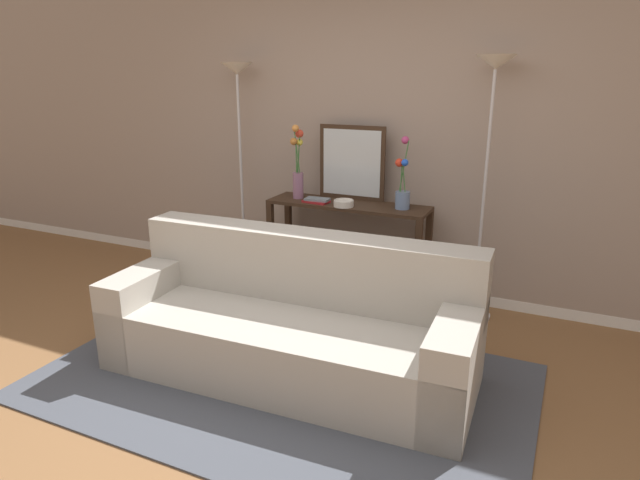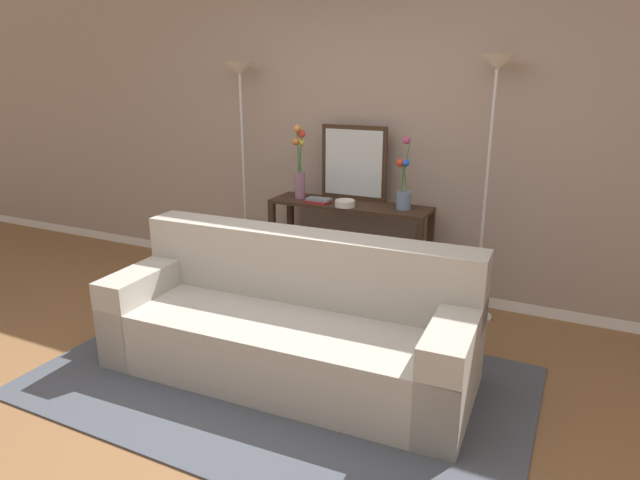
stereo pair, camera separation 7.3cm
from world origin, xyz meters
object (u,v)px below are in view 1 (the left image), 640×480
at_px(couch, 292,327).
at_px(floor_lamp_right, 491,117).
at_px(console_table, 348,233).
at_px(fruit_bowl, 344,203).
at_px(wall_mirror, 352,163).
at_px(vase_tall_flowers, 298,168).
at_px(book_row_under_console, 304,283).
at_px(vase_short_flowers, 403,188).
at_px(book_stack, 317,200).
at_px(floor_lamp_left, 239,112).

xyz_separation_m(couch, floor_lamp_right, (0.92, 1.35, 1.25)).
distance_m(console_table, fruit_bowl, 0.31).
xyz_separation_m(floor_lamp_right, wall_mirror, (-1.11, 0.10, -0.42)).
relative_size(wall_mirror, vase_tall_flowers, 0.99).
height_order(console_table, fruit_bowl, fruit_bowl).
bearing_deg(book_row_under_console, console_table, -0.00).
distance_m(couch, book_row_under_console, 1.44).
distance_m(vase_tall_flowers, fruit_bowl, 0.54).
relative_size(floor_lamp_right, book_row_under_console, 6.63).
bearing_deg(floor_lamp_right, vase_short_flowers, -175.69).
bearing_deg(vase_short_flowers, couch, -103.24).
xyz_separation_m(vase_tall_flowers, book_stack, (0.22, -0.09, -0.24)).
height_order(floor_lamp_right, vase_tall_flowers, floor_lamp_right).
height_order(console_table, floor_lamp_left, floor_lamp_left).
xyz_separation_m(console_table, book_row_under_console, (-0.41, 0.00, -0.52)).
bearing_deg(wall_mirror, couch, -82.84).
bearing_deg(couch, vase_tall_flowers, 115.21).
height_order(floor_lamp_left, wall_mirror, floor_lamp_left).
distance_m(wall_mirror, fruit_bowl, 0.40).
height_order(floor_lamp_right, book_stack, floor_lamp_right).
bearing_deg(couch, floor_lamp_right, 55.67).
distance_m(floor_lamp_right, vase_short_flowers, 0.84).
bearing_deg(floor_lamp_right, wall_mirror, 174.90).
xyz_separation_m(floor_lamp_left, wall_mirror, (1.03, 0.10, -0.39)).
distance_m(console_table, vase_tall_flowers, 0.69).
relative_size(couch, console_table, 1.75).
bearing_deg(book_row_under_console, fruit_bowl, -15.53).
xyz_separation_m(fruit_bowl, book_row_under_console, (-0.42, 0.12, -0.80)).
height_order(couch, vase_short_flowers, vase_short_flowers).
height_order(floor_lamp_right, fruit_bowl, floor_lamp_right).
bearing_deg(wall_mirror, floor_lamp_right, -5.10).
distance_m(couch, vase_short_flowers, 1.51).
bearing_deg(wall_mirror, console_table, -77.53).
relative_size(couch, book_row_under_console, 7.87).
bearing_deg(book_stack, floor_lamp_right, 6.23).
bearing_deg(floor_lamp_right, fruit_bowl, -170.66).
distance_m(wall_mirror, vase_tall_flowers, 0.46).
xyz_separation_m(floor_lamp_left, vase_tall_flowers, (0.61, -0.06, -0.44)).
bearing_deg(vase_tall_flowers, floor_lamp_left, 174.47).
height_order(floor_lamp_left, book_stack, floor_lamp_left).
bearing_deg(couch, book_row_under_console, 113.44).
xyz_separation_m(wall_mirror, book_stack, (-0.21, -0.24, -0.29)).
bearing_deg(fruit_bowl, console_table, 94.84).
height_order(floor_lamp_left, floor_lamp_right, floor_lamp_right).
xyz_separation_m(console_table, floor_lamp_right, (1.07, 0.06, 0.99)).
xyz_separation_m(floor_lamp_left, floor_lamp_right, (2.14, 0.00, 0.03)).
height_order(vase_short_flowers, book_stack, vase_short_flowers).
bearing_deg(book_stack, fruit_bowl, -6.94).
bearing_deg(vase_tall_flowers, book_row_under_console, 2.17).
xyz_separation_m(wall_mirror, book_row_under_console, (-0.38, -0.16, -1.08)).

